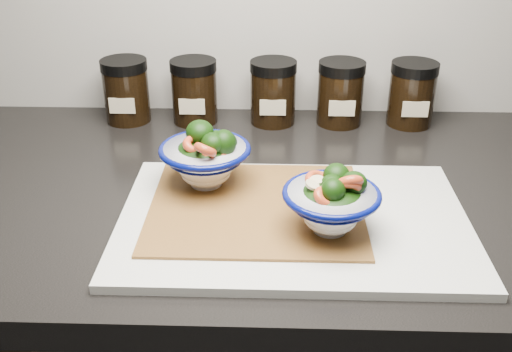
{
  "coord_description": "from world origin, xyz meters",
  "views": [
    {
      "loc": [
        0.09,
        0.69,
        1.32
      ],
      "look_at": [
        0.07,
        1.37,
        0.96
      ],
      "focal_mm": 42.0,
      "sensor_mm": 36.0,
      "label": 1
    }
  ],
  "objects_px": {
    "spice_jar_d": "(340,93)",
    "spice_jar_a": "(126,91)",
    "spice_jar_c": "(273,92)",
    "bowl_right": "(332,203)",
    "spice_jar_b": "(194,91)",
    "spice_jar_e": "(412,94)",
    "bowl_left": "(207,158)",
    "cutting_board": "(293,220)"
  },
  "relations": [
    {
      "from": "bowl_right",
      "to": "spice_jar_a",
      "type": "relative_size",
      "value": 1.06
    },
    {
      "from": "spice_jar_b",
      "to": "spice_jar_e",
      "type": "distance_m",
      "value": 0.38
    },
    {
      "from": "bowl_left",
      "to": "cutting_board",
      "type": "bearing_deg",
      "value": -33.1
    },
    {
      "from": "bowl_left",
      "to": "spice_jar_e",
      "type": "relative_size",
      "value": 1.13
    },
    {
      "from": "spice_jar_a",
      "to": "spice_jar_d",
      "type": "distance_m",
      "value": 0.38
    },
    {
      "from": "cutting_board",
      "to": "bowl_right",
      "type": "bearing_deg",
      "value": -37.9
    },
    {
      "from": "spice_jar_c",
      "to": "spice_jar_e",
      "type": "relative_size",
      "value": 1.0
    },
    {
      "from": "spice_jar_d",
      "to": "bowl_left",
      "type": "bearing_deg",
      "value": -128.07
    },
    {
      "from": "spice_jar_c",
      "to": "bowl_left",
      "type": "bearing_deg",
      "value": -108.64
    },
    {
      "from": "spice_jar_b",
      "to": "spice_jar_c",
      "type": "distance_m",
      "value": 0.14
    },
    {
      "from": "spice_jar_c",
      "to": "bowl_right",
      "type": "bearing_deg",
      "value": -78.99
    },
    {
      "from": "cutting_board",
      "to": "spice_jar_c",
      "type": "height_order",
      "value": "spice_jar_c"
    },
    {
      "from": "bowl_left",
      "to": "spice_jar_c",
      "type": "relative_size",
      "value": 1.13
    },
    {
      "from": "cutting_board",
      "to": "spice_jar_d",
      "type": "distance_m",
      "value": 0.36
    },
    {
      "from": "cutting_board",
      "to": "bowl_left",
      "type": "height_order",
      "value": "bowl_left"
    },
    {
      "from": "spice_jar_a",
      "to": "spice_jar_e",
      "type": "height_order",
      "value": "same"
    },
    {
      "from": "spice_jar_e",
      "to": "spice_jar_a",
      "type": "bearing_deg",
      "value": 180.0
    },
    {
      "from": "bowl_left",
      "to": "spice_jar_a",
      "type": "relative_size",
      "value": 1.13
    },
    {
      "from": "spice_jar_d",
      "to": "spice_jar_b",
      "type": "bearing_deg",
      "value": 180.0
    },
    {
      "from": "spice_jar_c",
      "to": "spice_jar_e",
      "type": "xyz_separation_m",
      "value": [
        0.24,
        0.0,
        0.0
      ]
    },
    {
      "from": "cutting_board",
      "to": "spice_jar_a",
      "type": "height_order",
      "value": "spice_jar_a"
    },
    {
      "from": "bowl_left",
      "to": "spice_jar_d",
      "type": "height_order",
      "value": "spice_jar_d"
    },
    {
      "from": "spice_jar_a",
      "to": "spice_jar_b",
      "type": "bearing_deg",
      "value": 0.0
    },
    {
      "from": "spice_jar_b",
      "to": "bowl_left",
      "type": "bearing_deg",
      "value": -79.38
    },
    {
      "from": "spice_jar_c",
      "to": "spice_jar_e",
      "type": "height_order",
      "value": "same"
    },
    {
      "from": "spice_jar_b",
      "to": "bowl_right",
      "type": "bearing_deg",
      "value": -60.58
    },
    {
      "from": "spice_jar_b",
      "to": "spice_jar_d",
      "type": "xyz_separation_m",
      "value": [
        0.26,
        0.0,
        0.0
      ]
    },
    {
      "from": "bowl_left",
      "to": "spice_jar_d",
      "type": "relative_size",
      "value": 1.13
    },
    {
      "from": "cutting_board",
      "to": "spice_jar_b",
      "type": "height_order",
      "value": "spice_jar_b"
    },
    {
      "from": "bowl_right",
      "to": "spice_jar_e",
      "type": "bearing_deg",
      "value": 65.77
    },
    {
      "from": "spice_jar_d",
      "to": "spice_jar_e",
      "type": "bearing_deg",
      "value": 0.0
    },
    {
      "from": "bowl_left",
      "to": "spice_jar_c",
      "type": "distance_m",
      "value": 0.28
    },
    {
      "from": "spice_jar_b",
      "to": "cutting_board",
      "type": "bearing_deg",
      "value": -63.83
    },
    {
      "from": "spice_jar_d",
      "to": "bowl_right",
      "type": "bearing_deg",
      "value": -96.79
    },
    {
      "from": "spice_jar_b",
      "to": "spice_jar_c",
      "type": "relative_size",
      "value": 1.0
    },
    {
      "from": "bowl_right",
      "to": "spice_jar_b",
      "type": "bearing_deg",
      "value": 119.42
    },
    {
      "from": "bowl_right",
      "to": "spice_jar_c",
      "type": "distance_m",
      "value": 0.39
    },
    {
      "from": "spice_jar_d",
      "to": "spice_jar_a",
      "type": "bearing_deg",
      "value": 180.0
    },
    {
      "from": "bowl_left",
      "to": "spice_jar_e",
      "type": "xyz_separation_m",
      "value": [
        0.33,
        0.27,
        -0.0
      ]
    },
    {
      "from": "spice_jar_c",
      "to": "spice_jar_e",
      "type": "bearing_deg",
      "value": 0.0
    },
    {
      "from": "spice_jar_a",
      "to": "spice_jar_c",
      "type": "xyz_separation_m",
      "value": [
        0.26,
        0.0,
        0.0
      ]
    },
    {
      "from": "cutting_board",
      "to": "bowl_right",
      "type": "xyz_separation_m",
      "value": [
        0.04,
        -0.03,
        0.05
      ]
    }
  ]
}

